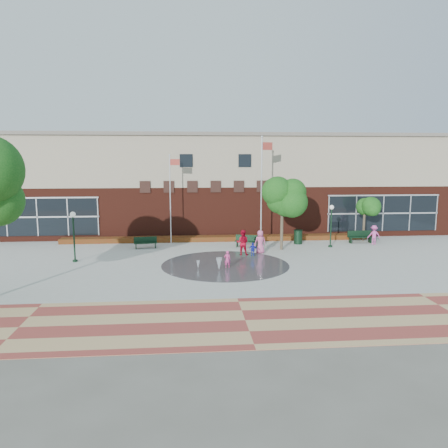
{
  "coord_description": "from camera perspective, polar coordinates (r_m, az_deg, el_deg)",
  "views": [
    {
      "loc": [
        -2.44,
        -24.95,
        6.96
      ],
      "look_at": [
        0.0,
        4.0,
        2.6
      ],
      "focal_mm": 35.0,
      "sensor_mm": 36.0,
      "label": 1
    }
  ],
  "objects": [
    {
      "name": "tree_small_right",
      "position": [
        38.66,
        17.9,
        1.83
      ],
      "size": [
        2.18,
        2.18,
        3.73
      ],
      "color": "#413628",
      "rests_on": "ground"
    },
    {
      "name": "flagpole_left",
      "position": [
        35.59,
        -6.97,
        3.83
      ],
      "size": [
        0.86,
        0.14,
        7.33
      ],
      "rotation": [
        0.0,
        0.0,
        -0.06
      ],
      "color": "silver",
      "rests_on": "ground"
    },
    {
      "name": "adult_pink",
      "position": [
        32.39,
        4.75,
        -2.33
      ],
      "size": [
        0.92,
        0.68,
        1.74
      ],
      "primitive_type": "imported",
      "rotation": [
        0.0,
        0.0,
        3.3
      ],
      "color": "#D55990",
      "rests_on": "ground"
    },
    {
      "name": "water_jet_a",
      "position": [
        27.51,
        -0.65,
        -6.12
      ],
      "size": [
        0.4,
        0.4,
        0.78
      ],
      "primitive_type": "cone",
      "rotation": [
        3.14,
        0.0,
        0.0
      ],
      "color": "white",
      "rests_on": "ground"
    },
    {
      "name": "paver_band",
      "position": [
        19.4,
        2.8,
        -12.48
      ],
      "size": [
        46.0,
        6.0,
        0.01
      ],
      "primitive_type": "cube",
      "color": "#9A3B33",
      "rests_on": "ground"
    },
    {
      "name": "water_jet_b",
      "position": [
        27.98,
        -3.4,
        -5.88
      ],
      "size": [
        0.23,
        0.23,
        0.51
      ],
      "primitive_type": "cone",
      "rotation": [
        3.14,
        0.0,
        0.0
      ],
      "color": "white",
      "rests_on": "ground"
    },
    {
      "name": "flagpole_right",
      "position": [
        35.15,
        4.98,
        5.12
      ],
      "size": [
        1.01,
        0.49,
        8.75
      ],
      "rotation": [
        0.0,
        0.0,
        0.4
      ],
      "color": "silver",
      "rests_on": "ground"
    },
    {
      "name": "library_building",
      "position": [
        42.56,
        -1.53,
        5.41
      ],
      "size": [
        44.4,
        10.4,
        9.2
      ],
      "color": "#4E1D14",
      "rests_on": "ground"
    },
    {
      "name": "person_bench",
      "position": [
        37.6,
        19.0,
        -1.37
      ],
      "size": [
        1.08,
        0.69,
        1.6
      ],
      "primitive_type": "imported",
      "rotation": [
        0.0,
        0.0,
        3.05
      ],
      "color": "#CB4A9D",
      "rests_on": "ground"
    },
    {
      "name": "tree_mid",
      "position": [
        33.43,
        7.63,
        3.36
      ],
      "size": [
        3.25,
        3.25,
        5.48
      ],
      "color": "#413628",
      "rests_on": "ground"
    },
    {
      "name": "trash_can",
      "position": [
        36.36,
        9.65,
        -1.66
      ],
      "size": [
        0.72,
        0.72,
        1.18
      ],
      "color": "black",
      "rests_on": "ground"
    },
    {
      "name": "lamp_right",
      "position": [
        35.33,
        13.82,
        0.37
      ],
      "size": [
        0.36,
        0.36,
        3.37
      ],
      "color": "black",
      "rests_on": "ground"
    },
    {
      "name": "splash_pad",
      "position": [
        28.9,
        0.17,
        -5.39
      ],
      "size": [
        8.4,
        8.4,
        0.01
      ],
      "primitive_type": "cylinder",
      "color": "#383A3D",
      "rests_on": "ground"
    },
    {
      "name": "child_splash",
      "position": [
        28.01,
        0.44,
        -4.65
      ],
      "size": [
        0.44,
        0.32,
        1.14
      ],
      "primitive_type": "imported",
      "rotation": [
        0.0,
        0.0,
        3.25
      ],
      "color": "#D73C86",
      "rests_on": "ground"
    },
    {
      "name": "bench_left",
      "position": [
        34.67,
        -10.2,
        -2.69
      ],
      "size": [
        1.84,
        0.77,
        0.9
      ],
      "rotation": [
        0.0,
        0.0,
        0.15
      ],
      "color": "black",
      "rests_on": "ground"
    },
    {
      "name": "child_blue",
      "position": [
        31.34,
        3.8,
        -3.36
      ],
      "size": [
        0.65,
        0.41,
        1.03
      ],
      "primitive_type": "imported",
      "rotation": [
        0.0,
        0.0,
        2.85
      ],
      "color": "#1D26BB",
      "rests_on": "ground"
    },
    {
      "name": "ground",
      "position": [
        26.02,
        0.75,
        -6.98
      ],
      "size": [
        120.0,
        120.0,
        0.0
      ],
      "primitive_type": "plane",
      "color": "#666056",
      "rests_on": "ground"
    },
    {
      "name": "lamp_left",
      "position": [
        31.06,
        -19.05,
        -0.86
      ],
      "size": [
        0.36,
        0.36,
        3.44
      ],
      "color": "black",
      "rests_on": "ground"
    },
    {
      "name": "plaza_concrete",
      "position": [
        29.87,
        0.0,
        -4.93
      ],
      "size": [
        46.0,
        18.0,
        0.01
      ],
      "primitive_type": "cube",
      "color": "#A8A8A0",
      "rests_on": "ground"
    },
    {
      "name": "bench_mid",
      "position": [
        34.6,
        3.05,
        -2.56
      ],
      "size": [
        1.98,
        1.08,
        0.96
      ],
      "rotation": [
        0.0,
        0.0,
        -0.3
      ],
      "color": "black",
      "rests_on": "ground"
    },
    {
      "name": "bench_right",
      "position": [
        38.03,
        17.34,
        -1.9
      ],
      "size": [
        2.03,
        0.58,
        1.02
      ],
      "rotation": [
        0.0,
        0.0,
        0.01
      ],
      "color": "black",
      "rests_on": "ground"
    },
    {
      "name": "adult_red",
      "position": [
        31.67,
        2.44,
        -2.44
      ],
      "size": [
        1.06,
        0.91,
        1.87
      ],
      "primitive_type": "imported",
      "rotation": [
        0.0,
        0.0,
        2.89
      ],
      "color": "#B00A23",
      "rests_on": "ground"
    },
    {
      "name": "flower_bed",
      "position": [
        37.29,
        -0.98,
        -2.22
      ],
      "size": [
        26.0,
        1.2,
        0.4
      ],
      "primitive_type": "cube",
      "color": "maroon",
      "rests_on": "ground"
    }
  ]
}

